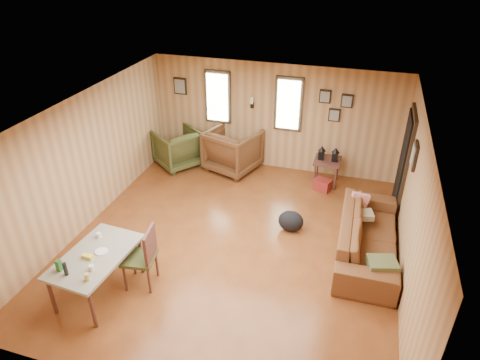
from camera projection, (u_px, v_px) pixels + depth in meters
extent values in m
cube|color=brown|center=(233.00, 243.00, 7.51)|extent=(5.50, 6.00, 0.02)
cube|color=#997C5B|center=(232.00, 113.00, 6.30)|extent=(5.50, 6.00, 0.02)
cube|color=tan|center=(275.00, 118.00, 9.40)|extent=(5.50, 0.02, 2.40)
cube|color=tan|center=(144.00, 325.00, 4.41)|extent=(5.50, 0.02, 2.40)
cube|color=tan|center=(85.00, 161.00, 7.61)|extent=(0.02, 6.00, 2.40)
cube|color=tan|center=(413.00, 212.00, 6.21)|extent=(0.02, 6.00, 2.40)
cube|color=black|center=(218.00, 97.00, 9.52)|extent=(0.60, 0.05, 1.20)
cube|color=#E0F2D1|center=(217.00, 98.00, 9.49)|extent=(0.48, 0.04, 1.06)
cube|color=black|center=(289.00, 104.00, 9.12)|extent=(0.60, 0.05, 1.20)
cube|color=#E0F2D1|center=(288.00, 105.00, 9.08)|extent=(0.48, 0.04, 1.06)
cube|color=black|center=(252.00, 105.00, 9.35)|extent=(0.07, 0.05, 0.12)
cylinder|color=silver|center=(252.00, 101.00, 9.24)|extent=(0.07, 0.07, 0.14)
cube|color=black|center=(404.00, 164.00, 7.93)|extent=(0.06, 1.00, 2.05)
cube|color=black|center=(402.00, 164.00, 7.94)|extent=(0.04, 0.82, 1.90)
cube|color=black|center=(325.00, 96.00, 8.80)|extent=(0.24, 0.04, 0.28)
cube|color=#9E998C|center=(325.00, 97.00, 8.78)|extent=(0.19, 0.02, 0.22)
cube|color=black|center=(347.00, 101.00, 8.71)|extent=(0.24, 0.04, 0.28)
cube|color=#9E998C|center=(347.00, 101.00, 8.69)|extent=(0.19, 0.02, 0.22)
cube|color=black|center=(334.00, 115.00, 8.93)|extent=(0.24, 0.04, 0.28)
cube|color=#9E998C|center=(334.00, 115.00, 8.91)|extent=(0.19, 0.02, 0.22)
cube|color=black|center=(180.00, 86.00, 9.67)|extent=(0.30, 0.04, 0.38)
cube|color=#9E998C|center=(180.00, 86.00, 9.64)|extent=(0.24, 0.02, 0.31)
cube|color=black|center=(415.00, 156.00, 6.67)|extent=(0.04, 0.34, 0.42)
cube|color=#9E998C|center=(413.00, 155.00, 6.68)|extent=(0.02, 0.27, 0.34)
imported|color=brown|center=(369.00, 231.00, 7.03)|extent=(0.73, 2.41, 0.94)
imported|color=#523018|center=(233.00, 148.00, 9.59)|extent=(1.29, 1.25, 1.07)
imported|color=#3D411D|center=(178.00, 146.00, 9.81)|extent=(1.24, 1.25, 0.94)
cube|color=#542D25|center=(218.00, 137.00, 10.00)|extent=(0.71, 0.68, 0.04)
cube|color=#542D25|center=(218.00, 152.00, 10.20)|extent=(0.65, 0.61, 0.03)
cylinder|color=#542D25|center=(204.00, 149.00, 10.11)|extent=(0.05, 0.05, 0.58)
cylinder|color=#542D25|center=(221.00, 154.00, 9.88)|extent=(0.05, 0.05, 0.58)
cylinder|color=#542D25|center=(215.00, 143.00, 10.42)|extent=(0.05, 0.05, 0.58)
cylinder|color=#542D25|center=(232.00, 147.00, 10.19)|extent=(0.05, 0.05, 0.58)
cube|color=#4E4134|center=(213.00, 132.00, 10.02)|extent=(0.11, 0.05, 0.14)
cube|color=#4E4134|center=(221.00, 134.00, 9.91)|extent=(0.10, 0.05, 0.13)
cube|color=#542D25|center=(328.00, 161.00, 9.02)|extent=(0.55, 0.55, 0.04)
cylinder|color=#542D25|center=(314.00, 175.00, 9.04)|extent=(0.04, 0.04, 0.55)
cylinder|color=#542D25|center=(335.00, 179.00, 8.92)|extent=(0.04, 0.04, 0.55)
cylinder|color=#542D25|center=(318.00, 166.00, 9.40)|extent=(0.04, 0.04, 0.55)
cylinder|color=#542D25|center=(338.00, 169.00, 9.28)|extent=(0.04, 0.04, 0.55)
cube|color=black|center=(321.00, 155.00, 9.00)|extent=(0.12, 0.12, 0.20)
cone|color=black|center=(322.00, 148.00, 8.93)|extent=(0.17, 0.17, 0.11)
cube|color=black|center=(335.00, 157.00, 8.93)|extent=(0.12, 0.12, 0.20)
cone|color=black|center=(336.00, 150.00, 8.85)|extent=(0.17, 0.17, 0.11)
cube|color=maroon|center=(322.00, 185.00, 9.00)|extent=(0.40, 0.34, 0.24)
ellipsoid|color=black|center=(291.00, 221.00, 7.73)|extent=(0.50, 0.41, 0.39)
cube|color=#494E2B|center=(382.00, 264.00, 6.29)|extent=(0.49, 0.43, 0.14)
cube|color=red|center=(359.00, 201.00, 7.60)|extent=(0.38, 0.19, 0.37)
cube|color=gray|center=(362.00, 215.00, 7.43)|extent=(0.42, 0.36, 0.10)
cube|color=gray|center=(95.00, 256.00, 6.15)|extent=(0.92, 1.43, 0.05)
cylinder|color=#542D25|center=(52.00, 296.00, 5.96)|extent=(0.06, 0.06, 0.66)
cylinder|color=#542D25|center=(93.00, 309.00, 5.74)|extent=(0.06, 0.06, 0.66)
cylinder|color=#542D25|center=(104.00, 245.00, 6.92)|extent=(0.06, 0.06, 0.66)
cylinder|color=#542D25|center=(141.00, 256.00, 6.70)|extent=(0.06, 0.06, 0.66)
cylinder|color=silver|center=(91.00, 268.00, 5.85)|extent=(0.08, 0.08, 0.08)
cylinder|color=silver|center=(99.00, 235.00, 6.48)|extent=(0.08, 0.08, 0.08)
cube|color=#205921|center=(59.00, 265.00, 5.82)|extent=(0.07, 0.07, 0.17)
cylinder|color=black|center=(65.00, 269.00, 5.74)|extent=(0.06, 0.06, 0.20)
cylinder|color=tan|center=(87.00, 277.00, 5.67)|extent=(0.07, 0.07, 0.11)
cylinder|color=silver|center=(101.00, 251.00, 6.20)|extent=(0.20, 0.20, 0.02)
cube|color=gold|center=(88.00, 257.00, 6.07)|extent=(0.17, 0.09, 0.05)
cube|color=#3D411D|center=(139.00, 258.00, 6.40)|extent=(0.53, 0.53, 0.05)
cube|color=#542D25|center=(150.00, 245.00, 6.24)|extent=(0.11, 0.44, 0.50)
cylinder|color=#542D25|center=(125.00, 278.00, 6.38)|extent=(0.05, 0.05, 0.48)
cylinder|color=#542D25|center=(149.00, 281.00, 6.34)|extent=(0.05, 0.05, 0.48)
cylinder|color=#542D25|center=(134.00, 262.00, 6.70)|extent=(0.05, 0.05, 0.48)
cylinder|color=#542D25|center=(157.00, 264.00, 6.66)|extent=(0.05, 0.05, 0.48)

